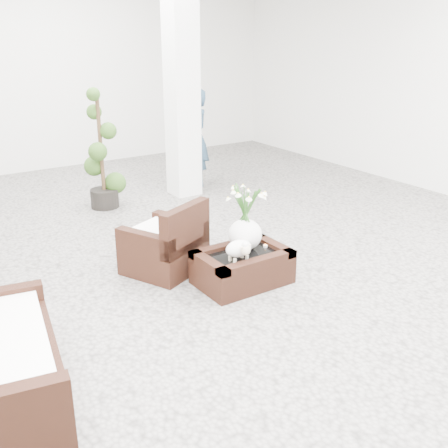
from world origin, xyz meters
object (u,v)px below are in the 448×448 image
topiary (101,150)px  coffee_table (242,269)px  armchair (163,236)px  loveseat (2,349)px

topiary → coffee_table: bearing=-86.0°
armchair → topiary: 2.41m
coffee_table → armchair: (-0.50, 0.71, 0.22)m
armchair → topiary: (0.29, 2.35, 0.44)m
armchair → topiary: bearing=-121.6°
loveseat → coffee_table: bearing=-67.2°
armchair → topiary: topiary is taller
loveseat → topiary: 4.26m
armchair → loveseat: 2.28m
coffee_table → topiary: bearing=94.0°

